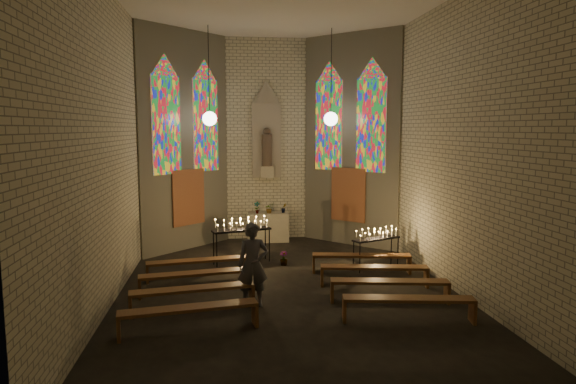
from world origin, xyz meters
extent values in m
plane|color=black|center=(0.00, 0.00, 0.00)|extent=(12.00, 12.00, 0.00)
cube|color=beige|center=(0.00, 6.00, 3.50)|extent=(8.00, 0.02, 7.00)
cube|color=beige|center=(0.00, -6.00, 3.50)|extent=(8.00, 0.02, 7.00)
cube|color=beige|center=(-4.00, 0.00, 3.50)|extent=(0.02, 12.00, 7.00)
cube|color=beige|center=(4.00, 0.00, 3.50)|extent=(0.02, 12.00, 7.00)
cube|color=beige|center=(-2.75, 4.75, 3.50)|extent=(2.72, 2.72, 7.00)
cube|color=beige|center=(2.75, 4.75, 3.50)|extent=(2.72, 2.72, 7.00)
cube|color=#4C3F8C|center=(-3.21, 4.06, 4.00)|extent=(0.78, 0.78, 3.00)
cube|color=#4C3F8C|center=(-2.06, 5.21, 4.00)|extent=(0.78, 0.78, 3.00)
cube|color=#4C3F8C|center=(2.06, 5.21, 4.00)|extent=(0.78, 0.78, 3.00)
cube|color=#4C3F8C|center=(3.21, 4.06, 4.00)|extent=(0.78, 0.78, 3.00)
cube|color=brown|center=(-2.63, 4.63, 1.70)|extent=(0.95, 0.95, 1.80)
cube|color=brown|center=(2.63, 4.63, 1.70)|extent=(0.95, 0.95, 1.80)
cube|color=gray|center=(0.00, 5.92, 3.50)|extent=(1.00, 0.12, 2.60)
cone|color=gray|center=(0.00, 5.92, 5.15)|extent=(1.00, 1.00, 0.80)
cube|color=#B5AF93|center=(0.00, 5.78, 2.40)|extent=(0.45, 0.30, 0.40)
cylinder|color=brown|center=(0.00, 5.78, 3.15)|extent=(0.36, 0.36, 1.10)
sphere|color=brown|center=(0.00, 5.78, 3.80)|extent=(0.26, 0.26, 0.26)
sphere|color=white|center=(-1.90, 4.10, 4.20)|extent=(0.44, 0.44, 0.44)
cylinder|color=black|center=(-1.90, 4.10, 5.60)|extent=(0.02, 0.02, 2.80)
sphere|color=white|center=(1.90, 4.10, 4.20)|extent=(0.44, 0.44, 0.44)
cylinder|color=black|center=(1.90, 4.10, 5.60)|extent=(0.02, 0.02, 2.80)
cube|color=#B5AF93|center=(0.00, 5.45, 0.50)|extent=(1.40, 0.60, 1.00)
imported|color=#4C723F|center=(-0.38, 5.40, 1.20)|extent=(0.25, 0.20, 0.41)
imported|color=#4C723F|center=(0.04, 5.37, 1.17)|extent=(0.35, 0.31, 0.35)
imported|color=#4C723F|center=(0.55, 5.43, 1.17)|extent=(0.22, 0.20, 0.33)
imported|color=#4C723F|center=(0.18, 2.25, 0.20)|extent=(0.29, 0.29, 0.41)
cube|color=black|center=(-1.00, 2.65, 0.98)|extent=(1.75, 0.89, 0.05)
cylinder|color=black|center=(-1.72, 2.26, 0.48)|extent=(0.03, 0.03, 0.96)
cylinder|color=black|center=(-0.19, 2.73, 0.48)|extent=(0.03, 0.03, 0.96)
cylinder|color=black|center=(-1.81, 2.56, 0.48)|extent=(0.03, 0.03, 0.96)
cylinder|color=black|center=(-0.29, 3.04, 0.48)|extent=(0.03, 0.03, 0.96)
cube|color=black|center=(2.71, 1.60, 0.85)|extent=(1.49, 0.91, 0.05)
cylinder|color=black|center=(2.13, 1.20, 0.41)|extent=(0.03, 0.03, 0.83)
cylinder|color=black|center=(3.39, 1.75, 0.41)|extent=(0.03, 0.03, 0.83)
cylinder|color=black|center=(2.02, 1.45, 0.41)|extent=(0.03, 0.03, 0.83)
cylinder|color=black|center=(3.28, 2.00, 0.41)|extent=(0.03, 0.03, 0.83)
cube|color=brown|center=(-2.19, 1.24, 0.48)|extent=(2.68, 0.79, 0.06)
cube|color=brown|center=(-3.46, 1.03, 0.24)|extent=(0.12, 0.38, 0.48)
cube|color=brown|center=(-0.91, 1.45, 0.24)|extent=(0.12, 0.38, 0.48)
cube|color=brown|center=(2.19, 1.24, 0.48)|extent=(2.68, 0.79, 0.06)
cube|color=brown|center=(0.91, 1.45, 0.24)|extent=(0.12, 0.38, 0.48)
cube|color=brown|center=(3.46, 1.03, 0.24)|extent=(0.12, 0.38, 0.48)
cube|color=brown|center=(-2.19, 0.04, 0.48)|extent=(2.68, 0.79, 0.06)
cube|color=brown|center=(-3.46, -0.17, 0.24)|extent=(0.12, 0.38, 0.48)
cube|color=brown|center=(-0.91, 0.25, 0.24)|extent=(0.12, 0.38, 0.48)
cube|color=brown|center=(2.19, 0.04, 0.48)|extent=(2.68, 0.79, 0.06)
cube|color=brown|center=(0.91, 0.25, 0.24)|extent=(0.12, 0.38, 0.48)
cube|color=brown|center=(3.46, -0.17, 0.24)|extent=(0.12, 0.38, 0.48)
cube|color=brown|center=(-2.19, -1.16, 0.48)|extent=(2.68, 0.79, 0.06)
cube|color=brown|center=(-3.46, -1.37, 0.24)|extent=(0.12, 0.38, 0.48)
cube|color=brown|center=(-0.91, -0.95, 0.24)|extent=(0.12, 0.38, 0.48)
cube|color=brown|center=(2.19, -1.16, 0.48)|extent=(2.68, 0.79, 0.06)
cube|color=brown|center=(0.91, -0.95, 0.24)|extent=(0.12, 0.38, 0.48)
cube|color=brown|center=(3.46, -1.37, 0.24)|extent=(0.12, 0.38, 0.48)
cube|color=brown|center=(-2.19, -2.36, 0.48)|extent=(2.68, 0.79, 0.06)
cube|color=brown|center=(-3.46, -2.57, 0.24)|extent=(0.12, 0.38, 0.48)
cube|color=brown|center=(-0.91, -2.15, 0.24)|extent=(0.12, 0.38, 0.48)
cube|color=brown|center=(2.19, -2.36, 0.48)|extent=(2.68, 0.79, 0.06)
cube|color=brown|center=(0.91, -2.15, 0.24)|extent=(0.12, 0.38, 0.48)
cube|color=brown|center=(3.46, -2.57, 0.24)|extent=(0.12, 0.38, 0.48)
imported|color=#4E4F59|center=(-0.88, -1.01, 0.93)|extent=(0.68, 0.45, 1.86)
camera|label=1|loc=(-1.47, -12.00, 3.90)|focal=32.00mm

